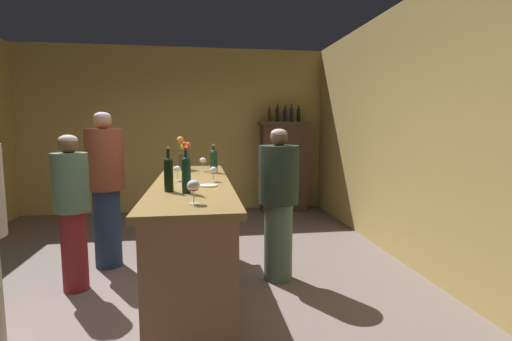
{
  "coord_description": "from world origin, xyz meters",
  "views": [
    {
      "loc": [
        0.42,
        -3.32,
        1.56
      ],
      "look_at": [
        0.93,
        0.04,
        1.15
      ],
      "focal_mm": 26.08,
      "sensor_mm": 36.0,
      "label": 1
    }
  ],
  "objects_px": {
    "wine_glass_front": "(213,171)",
    "bartender": "(279,200)",
    "wine_bottle_rose": "(169,172)",
    "wine_glass_rear": "(193,187)",
    "bar_counter": "(193,239)",
    "wine_glass_mid": "(177,170)",
    "display_bottle_midleft": "(278,113)",
    "display_bottle_center": "(285,115)",
    "wine_bottle_malbec": "(186,173)",
    "display_bottle_right": "(299,114)",
    "wine_glass_spare": "(203,161)",
    "patron_near_entrance": "(106,184)",
    "flower_arrangement": "(184,156)",
    "wine_bottle_syrah": "(214,160)",
    "patron_in_navy": "(72,206)",
    "cheese_plate": "(208,186)",
    "display_bottle_left": "(269,114)",
    "display_bottle_midright": "(292,114)",
    "display_cabinet": "(284,165)"
  },
  "relations": [
    {
      "from": "wine_glass_rear",
      "to": "bartender",
      "type": "bearing_deg",
      "value": 57.09
    },
    {
      "from": "display_cabinet",
      "to": "flower_arrangement",
      "type": "distance_m",
      "value": 2.96
    },
    {
      "from": "wine_bottle_syrah",
      "to": "display_bottle_midleft",
      "type": "relative_size",
      "value": 0.91
    },
    {
      "from": "wine_glass_spare",
      "to": "display_bottle_midright",
      "type": "relative_size",
      "value": 0.45
    },
    {
      "from": "wine_glass_front",
      "to": "display_bottle_center",
      "type": "distance_m",
      "value": 3.72
    },
    {
      "from": "display_cabinet",
      "to": "display_bottle_midleft",
      "type": "height_order",
      "value": "display_bottle_midleft"
    },
    {
      "from": "wine_glass_spare",
      "to": "bartender",
      "type": "distance_m",
      "value": 0.94
    },
    {
      "from": "cheese_plate",
      "to": "patron_in_navy",
      "type": "distance_m",
      "value": 1.42
    },
    {
      "from": "wine_bottle_malbec",
      "to": "bartender",
      "type": "bearing_deg",
      "value": 44.48
    },
    {
      "from": "display_bottle_right",
      "to": "wine_glass_mid",
      "type": "bearing_deg",
      "value": -121.36
    },
    {
      "from": "flower_arrangement",
      "to": "display_bottle_center",
      "type": "distance_m",
      "value": 3.0
    },
    {
      "from": "wine_bottle_syrah",
      "to": "display_bottle_center",
      "type": "height_order",
      "value": "display_bottle_center"
    },
    {
      "from": "display_bottle_left",
      "to": "display_bottle_midleft",
      "type": "height_order",
      "value": "display_bottle_midleft"
    },
    {
      "from": "wine_glass_rear",
      "to": "wine_glass_spare",
      "type": "bearing_deg",
      "value": 87.46
    },
    {
      "from": "wine_bottle_rose",
      "to": "bartender",
      "type": "relative_size",
      "value": 0.22
    },
    {
      "from": "wine_glass_front",
      "to": "wine_glass_rear",
      "type": "distance_m",
      "value": 0.96
    },
    {
      "from": "bar_counter",
      "to": "display_bottle_right",
      "type": "xyz_separation_m",
      "value": [
        1.87,
        3.33,
        1.24
      ]
    },
    {
      "from": "wine_bottle_rose",
      "to": "bartender",
      "type": "distance_m",
      "value": 1.33
    },
    {
      "from": "bar_counter",
      "to": "patron_near_entrance",
      "type": "relative_size",
      "value": 1.51
    },
    {
      "from": "cheese_plate",
      "to": "display_bottle_left",
      "type": "relative_size",
      "value": 0.5
    },
    {
      "from": "wine_bottle_syrah",
      "to": "wine_glass_mid",
      "type": "bearing_deg",
      "value": -122.47
    },
    {
      "from": "wine_glass_front",
      "to": "display_bottle_midleft",
      "type": "xyz_separation_m",
      "value": [
        1.29,
        3.37,
        0.63
      ]
    },
    {
      "from": "flower_arrangement",
      "to": "wine_glass_rear",
      "type": "bearing_deg",
      "value": -86.13
    },
    {
      "from": "patron_in_navy",
      "to": "wine_bottle_rose",
      "type": "bearing_deg",
      "value": -19.93
    },
    {
      "from": "wine_glass_spare",
      "to": "patron_near_entrance",
      "type": "xyz_separation_m",
      "value": [
        -1.06,
        0.17,
        -0.25
      ]
    },
    {
      "from": "wine_bottle_syrah",
      "to": "patron_in_navy",
      "type": "bearing_deg",
      "value": -168.06
    },
    {
      "from": "wine_glass_front",
      "to": "cheese_plate",
      "type": "relative_size",
      "value": 0.88
    },
    {
      "from": "wine_glass_mid",
      "to": "display_bottle_midright",
      "type": "height_order",
      "value": "display_bottle_midright"
    },
    {
      "from": "wine_glass_front",
      "to": "bartender",
      "type": "relative_size",
      "value": 0.09
    },
    {
      "from": "wine_bottle_syrah",
      "to": "display_cabinet",
      "type": "bearing_deg",
      "value": 63.17
    },
    {
      "from": "wine_glass_spare",
      "to": "bar_counter",
      "type": "bearing_deg",
      "value": -98.09
    },
    {
      "from": "display_bottle_right",
      "to": "display_bottle_midleft",
      "type": "bearing_deg",
      "value": 180.0
    },
    {
      "from": "bar_counter",
      "to": "wine_glass_front",
      "type": "relative_size",
      "value": 19.49
    },
    {
      "from": "display_cabinet",
      "to": "display_bottle_center",
      "type": "xyz_separation_m",
      "value": [
        0.02,
        0.0,
        0.91
      ]
    },
    {
      "from": "wine_bottle_syrah",
      "to": "display_bottle_midleft",
      "type": "distance_m",
      "value": 3.07
    },
    {
      "from": "wine_bottle_rose",
      "to": "wine_glass_rear",
      "type": "relative_size",
      "value": 2.18
    },
    {
      "from": "bar_counter",
      "to": "wine_glass_mid",
      "type": "height_order",
      "value": "wine_glass_mid"
    },
    {
      "from": "display_bottle_center",
      "to": "patron_in_navy",
      "type": "bearing_deg",
      "value": -132.23
    },
    {
      "from": "display_bottle_left",
      "to": "display_bottle_midleft",
      "type": "relative_size",
      "value": 0.91
    },
    {
      "from": "wine_glass_rear",
      "to": "wine_glass_spare",
      "type": "height_order",
      "value": "wine_glass_rear"
    },
    {
      "from": "wine_glass_front",
      "to": "wine_glass_mid",
      "type": "bearing_deg",
      "value": 163.48
    },
    {
      "from": "display_bottle_midleft",
      "to": "display_bottle_center",
      "type": "xyz_separation_m",
      "value": [
        0.14,
        0.0,
        -0.02
      ]
    },
    {
      "from": "wine_bottle_malbec",
      "to": "display_bottle_left",
      "type": "height_order",
      "value": "display_bottle_left"
    },
    {
      "from": "wine_glass_front",
      "to": "bartender",
      "type": "xyz_separation_m",
      "value": [
        0.66,
        0.31,
        -0.34
      ]
    },
    {
      "from": "wine_glass_mid",
      "to": "bartender",
      "type": "xyz_separation_m",
      "value": [
        0.98,
        0.22,
        -0.34
      ]
    },
    {
      "from": "patron_in_navy",
      "to": "wine_bottle_malbec",
      "type": "bearing_deg",
      "value": -18.95
    },
    {
      "from": "display_bottle_center",
      "to": "wine_bottle_syrah",
      "type": "bearing_deg",
      "value": -117.14
    },
    {
      "from": "wine_bottle_rose",
      "to": "wine_glass_mid",
      "type": "bearing_deg",
      "value": 86.76
    },
    {
      "from": "bar_counter",
      "to": "bartender",
      "type": "xyz_separation_m",
      "value": [
        0.85,
        0.27,
        0.29
      ]
    },
    {
      "from": "wine_bottle_malbec",
      "to": "display_bottle_center",
      "type": "xyz_separation_m",
      "value": [
        1.65,
        3.92,
        0.55
      ]
    }
  ]
}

